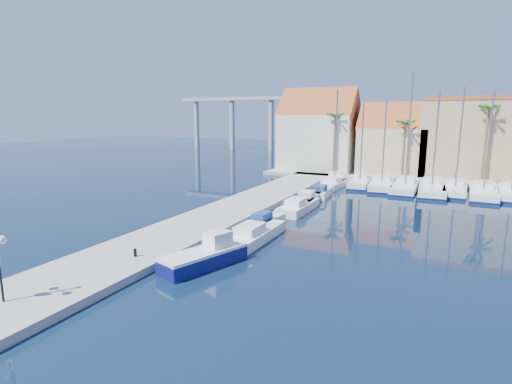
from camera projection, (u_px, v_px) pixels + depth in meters
ground at (240, 290)px, 21.92m from camera, size 260.00×260.00×0.00m
quay_west at (223, 214)px, 37.66m from camera, size 6.00×77.00×0.50m
shore_north at (448, 177)px, 60.08m from camera, size 54.00×16.00×0.50m
bollard at (135, 253)px, 25.62m from camera, size 0.21×0.21×0.52m
fishing_boat at (206, 256)px, 25.33m from camera, size 3.69×6.15×2.04m
motorboat_west_0 at (253, 234)px, 30.49m from camera, size 2.33×7.21×1.40m
motorboat_west_1 at (264, 222)px, 34.08m from camera, size 1.93×5.15×1.40m
motorboat_west_2 at (298, 206)px, 39.82m from camera, size 2.32×6.94×1.40m
motorboat_west_3 at (308, 198)px, 43.60m from camera, size 2.54×6.43×1.40m
motorboat_west_4 at (321, 192)px, 47.28m from camera, size 2.36×5.88×1.40m
motorboat_west_5 at (335, 184)px, 53.00m from camera, size 2.55×6.31×1.40m
motorboat_west_6 at (342, 180)px, 56.14m from camera, size 2.55×6.34×1.40m
sailboat_0 at (335, 180)px, 55.54m from camera, size 2.96×8.88×12.83m
sailboat_1 at (360, 182)px, 54.38m from camera, size 3.20×9.44×11.13m
sailboat_2 at (382, 183)px, 52.95m from camera, size 3.75×10.95×11.17m
sailboat_3 at (406, 186)px, 51.02m from camera, size 2.91×10.91×14.62m
sailboat_4 at (432, 188)px, 49.73m from camera, size 3.53×11.60×12.22m
sailboat_5 at (455, 188)px, 49.13m from camera, size 2.96×9.84×12.75m
sailboat_6 at (483, 191)px, 47.36m from camera, size 3.32×11.08×12.13m
sailboat_7 at (511, 192)px, 46.81m from camera, size 3.33×10.04×11.75m
building_0 at (319, 133)px, 66.54m from camera, size 12.30×9.00×13.50m
building_1 at (394, 143)px, 61.66m from camera, size 10.30×8.00×11.00m
building_2 at (475, 138)px, 57.68m from camera, size 14.20×10.20×11.50m
palm_0 at (335, 118)px, 59.93m from camera, size 2.60×2.60×10.15m
palm_1 at (405, 125)px, 55.85m from camera, size 2.60×2.60×9.15m
palm_2 at (489, 111)px, 51.23m from camera, size 2.60×2.60×11.15m
viaduct at (254, 113)px, 109.20m from camera, size 48.00×2.20×14.45m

